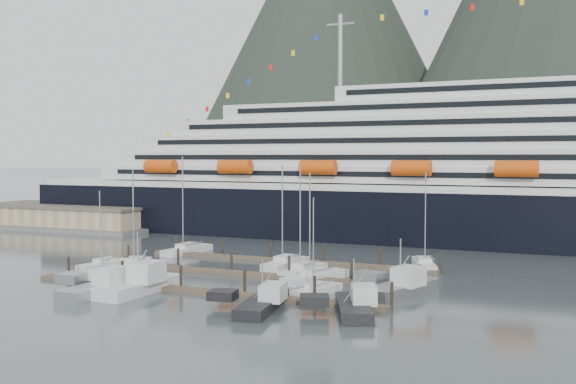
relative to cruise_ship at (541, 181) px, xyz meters
The scene contains 19 objects.
ground 63.76m from the cruise_ship, 118.66° to the right, with size 1600.00×1600.00×0.00m, color #485555.
cruise_ship is the anchor object (origin of this frame).
warehouse 103.31m from the cruise_ship, behind, with size 46.00×20.00×5.80m.
dock_near 74.63m from the cruise_ship, 118.31° to the right, with size 48.18×2.28×3.20m.
dock_mid 63.65m from the cruise_ship, 123.96° to the right, with size 48.18×2.28×3.20m.
dock_far 53.59m from the cruise_ship, 131.95° to the right, with size 48.18×2.28×3.20m.
sailboat_a 80.11m from the cruise_ship, 136.01° to the right, with size 4.16×9.28×12.02m.
sailboat_b 76.12m from the cruise_ship, 134.08° to the right, with size 7.63×11.47×15.36m.
sailboat_c 56.54m from the cruise_ship, 120.74° to the right, with size 3.51×10.46×15.80m.
sailboat_d 58.29m from the cruise_ship, 115.91° to the right, with size 6.17×11.51×14.98m.
sailboat_e 66.75m from the cruise_ship, 146.08° to the right, with size 3.75×11.35×17.13m.
sailboat_f 55.58m from the cruise_ship, 127.43° to the right, with size 3.62×10.49×15.99m.
sailboat_g 39.42m from the cruise_ship, 111.91° to the right, with size 5.97×10.66×14.69m.
sailboat_h 64.37m from the cruise_ship, 109.80° to the right, with size 3.99×8.29×12.06m.
trawler_a 84.10m from the cruise_ship, 122.96° to the right, with size 9.11×12.65×6.90m.
trawler_b 80.32m from the cruise_ship, 121.67° to the right, with size 9.66×12.68×8.24m.
trawler_c 74.49m from the cruise_ship, 108.97° to the right, with size 8.80×12.30×6.05m.
trawler_d 69.97m from the cruise_ship, 101.91° to the right, with size 9.30×11.23×6.42m.
trawler_e 58.38m from the cruise_ship, 102.36° to the right, with size 9.86×12.09×7.48m.
Camera 1 is at (38.32, -79.34, 16.54)m, focal length 42.00 mm.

